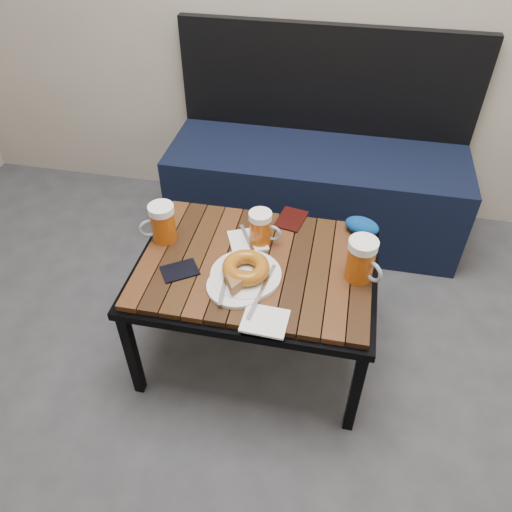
% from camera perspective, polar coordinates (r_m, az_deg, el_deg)
% --- Properties ---
extents(bench, '(1.40, 0.50, 0.95)m').
position_cam_1_polar(bench, '(2.50, 6.83, 8.44)').
color(bench, black).
rests_on(bench, ground).
extents(cafe_table, '(0.84, 0.62, 0.47)m').
position_cam_1_polar(cafe_table, '(1.76, -0.00, -1.74)').
color(cafe_table, black).
rests_on(cafe_table, ground).
extents(beer_mug_left, '(0.14, 0.12, 0.15)m').
position_cam_1_polar(beer_mug_left, '(1.81, -10.68, 3.75)').
color(beer_mug_left, '#B04B0E').
rests_on(beer_mug_left, cafe_table).
extents(beer_mug_centre, '(0.12, 0.09, 0.13)m').
position_cam_1_polar(beer_mug_centre, '(1.77, 0.57, 3.22)').
color(beer_mug_centre, '#B04B0E').
rests_on(beer_mug_centre, cafe_table).
extents(beer_mug_right, '(0.14, 0.13, 0.16)m').
position_cam_1_polar(beer_mug_right, '(1.66, 11.96, -0.43)').
color(beer_mug_right, '#B04B0E').
rests_on(beer_mug_right, cafe_table).
extents(plate_pie, '(0.20, 0.20, 0.06)m').
position_cam_1_polar(plate_pie, '(1.63, -2.24, -3.06)').
color(plate_pie, white).
rests_on(plate_pie, cafe_table).
extents(plate_bagel, '(0.24, 0.31, 0.07)m').
position_cam_1_polar(plate_bagel, '(1.66, -1.17, -1.70)').
color(plate_bagel, white).
rests_on(plate_bagel, cafe_table).
extents(napkin_left, '(0.17, 0.17, 0.01)m').
position_cam_1_polar(napkin_left, '(1.81, -0.95, 1.77)').
color(napkin_left, white).
rests_on(napkin_left, cafe_table).
extents(napkin_right, '(0.14, 0.12, 0.01)m').
position_cam_1_polar(napkin_right, '(1.54, 1.02, -7.42)').
color(napkin_right, white).
rests_on(napkin_right, cafe_table).
extents(passport_navy, '(0.15, 0.14, 0.01)m').
position_cam_1_polar(passport_navy, '(1.71, -8.70, -1.66)').
color(passport_navy, black).
rests_on(passport_navy, cafe_table).
extents(passport_burgundy, '(0.12, 0.15, 0.01)m').
position_cam_1_polar(passport_burgundy, '(1.91, 4.04, 4.22)').
color(passport_burgundy, black).
rests_on(passport_burgundy, cafe_table).
extents(knit_pouch, '(0.15, 0.12, 0.06)m').
position_cam_1_polar(knit_pouch, '(1.88, 12.02, 3.39)').
color(knit_pouch, '#050C85').
rests_on(knit_pouch, cafe_table).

